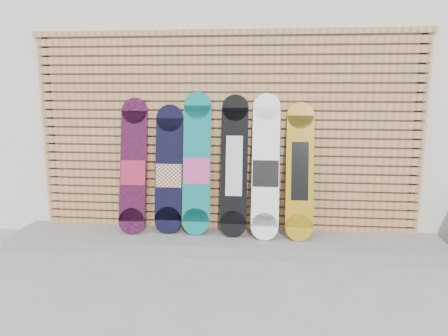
# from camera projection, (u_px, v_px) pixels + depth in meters

# --- Properties ---
(ground) EXTENTS (80.00, 80.00, 0.00)m
(ground) POSITION_uv_depth(u_px,v_px,m) (232.00, 273.00, 4.04)
(ground) COLOR gray
(ground) RESTS_ON ground
(building) EXTENTS (12.00, 5.00, 3.60)m
(building) POSITION_uv_depth(u_px,v_px,m) (281.00, 80.00, 7.08)
(building) COLOR silver
(building) RESTS_ON ground
(concrete_step) EXTENTS (4.60, 0.70, 0.12)m
(concrete_step) POSITION_uv_depth(u_px,v_px,m) (223.00, 241.00, 4.71)
(concrete_step) COLOR gray
(concrete_step) RESTS_ON ground
(slat_wall) EXTENTS (4.26, 0.08, 2.29)m
(slat_wall) POSITION_uv_depth(u_px,v_px,m) (226.00, 132.00, 4.78)
(slat_wall) COLOR #B07949
(slat_wall) RESTS_ON ground
(snowboard_0) EXTENTS (0.29, 0.34, 1.47)m
(snowboard_0) POSITION_uv_depth(u_px,v_px,m) (133.00, 167.00, 4.76)
(snowboard_0) COLOR black
(snowboard_0) RESTS_ON concrete_step
(snowboard_1) EXTENTS (0.30, 0.28, 1.39)m
(snowboard_1) POSITION_uv_depth(u_px,v_px,m) (169.00, 170.00, 4.75)
(snowboard_1) COLOR black
(snowboard_1) RESTS_ON concrete_step
(snowboard_2) EXTENTS (0.30, 0.30, 1.53)m
(snowboard_2) POSITION_uv_depth(u_px,v_px,m) (197.00, 165.00, 4.70)
(snowboard_2) COLOR #0C7872
(snowboard_2) RESTS_ON concrete_step
(snowboard_3) EXTENTS (0.29, 0.32, 1.50)m
(snowboard_3) POSITION_uv_depth(u_px,v_px,m) (234.00, 166.00, 4.65)
(snowboard_3) COLOR black
(snowboard_3) RESTS_ON concrete_step
(snowboard_4) EXTENTS (0.29, 0.38, 1.52)m
(snowboard_4) POSITION_uv_depth(u_px,v_px,m) (266.00, 167.00, 4.59)
(snowboard_4) COLOR white
(snowboard_4) RESTS_ON concrete_step
(snowboard_5) EXTENTS (0.29, 0.37, 1.42)m
(snowboard_5) POSITION_uv_depth(u_px,v_px,m) (300.00, 171.00, 4.57)
(snowboard_5) COLOR #AE8712
(snowboard_5) RESTS_ON concrete_step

